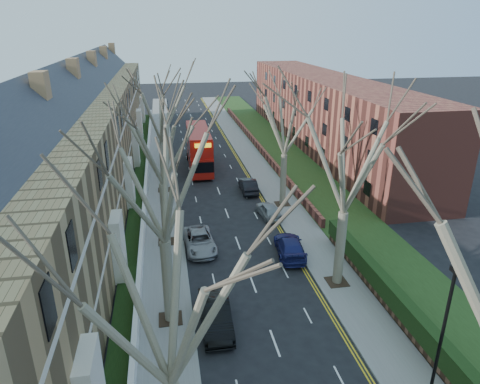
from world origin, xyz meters
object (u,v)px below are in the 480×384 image
double_decker_bus (199,149)px  car_left_mid (215,315)px  lamp_post (440,347)px  car_right_near (290,246)px

double_decker_bus → car_left_mid: bearing=87.8°
lamp_post → car_left_mid: lamp_post is taller
double_decker_bus → car_right_near: bearing=103.2°
car_left_mid → car_right_near: car_left_mid is taller
car_left_mid → lamp_post: bearing=-46.0°
lamp_post → car_right_near: lamp_post is taller
lamp_post → car_left_mid: bearing=133.4°
lamp_post → double_decker_bus: 39.50m
lamp_post → double_decker_bus: bearing=99.2°
car_right_near → lamp_post: bearing=101.8°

